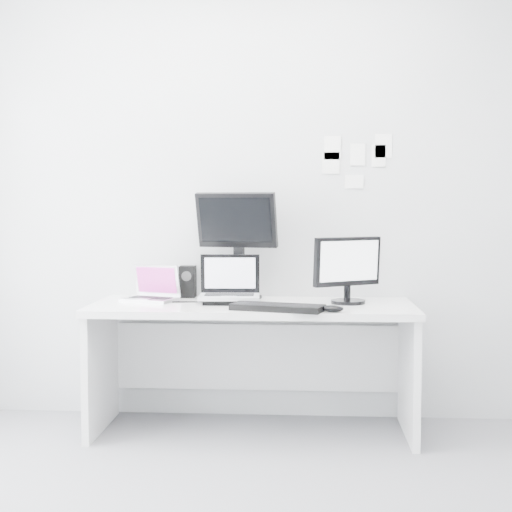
# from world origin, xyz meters

# --- Properties ---
(back_wall) EXTENTS (3.60, 0.00, 3.60)m
(back_wall) POSITION_xyz_m (0.00, 1.60, 1.35)
(back_wall) COLOR silver
(back_wall) RESTS_ON ground
(desk) EXTENTS (1.80, 0.70, 0.73)m
(desk) POSITION_xyz_m (0.00, 1.25, 0.36)
(desk) COLOR white
(desk) RESTS_ON ground
(macbook) EXTENTS (0.34, 0.30, 0.22)m
(macbook) POSITION_xyz_m (-0.60, 1.33, 0.84)
(macbook) COLOR #AAAAAF
(macbook) RESTS_ON desk
(speaker) EXTENTS (0.10, 0.10, 0.19)m
(speaker) POSITION_xyz_m (-0.41, 1.52, 0.82)
(speaker) COLOR black
(speaker) RESTS_ON desk
(dell_laptop) EXTENTS (0.35, 0.28, 0.28)m
(dell_laptop) POSITION_xyz_m (-0.13, 1.25, 0.87)
(dell_laptop) COLOR #B8BAC0
(dell_laptop) RESTS_ON desk
(rear_monitor) EXTENTS (0.50, 0.27, 0.64)m
(rear_monitor) POSITION_xyz_m (-0.10, 1.44, 1.05)
(rear_monitor) COLOR black
(rear_monitor) RESTS_ON desk
(samsung_monitor) EXTENTS (0.46, 0.39, 0.39)m
(samsung_monitor) POSITION_xyz_m (0.53, 1.30, 0.92)
(samsung_monitor) COLOR black
(samsung_monitor) RESTS_ON desk
(keyboard) EXTENTS (0.51, 0.29, 0.03)m
(keyboard) POSITION_xyz_m (0.15, 1.00, 0.75)
(keyboard) COLOR black
(keyboard) RESTS_ON desk
(mouse) EXTENTS (0.13, 0.10, 0.04)m
(mouse) POSITION_xyz_m (0.44, 0.96, 0.75)
(mouse) COLOR black
(mouse) RESTS_ON desk
(wall_note_0) EXTENTS (0.10, 0.00, 0.14)m
(wall_note_0) POSITION_xyz_m (0.45, 1.59, 1.62)
(wall_note_0) COLOR white
(wall_note_0) RESTS_ON back_wall
(wall_note_1) EXTENTS (0.09, 0.00, 0.13)m
(wall_note_1) POSITION_xyz_m (0.60, 1.59, 1.58)
(wall_note_1) COLOR white
(wall_note_1) RESTS_ON back_wall
(wall_note_2) EXTENTS (0.10, 0.00, 0.14)m
(wall_note_2) POSITION_xyz_m (0.75, 1.59, 1.63)
(wall_note_2) COLOR white
(wall_note_2) RESTS_ON back_wall
(wall_note_3) EXTENTS (0.11, 0.00, 0.08)m
(wall_note_3) POSITION_xyz_m (0.58, 1.59, 1.42)
(wall_note_3) COLOR white
(wall_note_3) RESTS_ON back_wall
(wall_note_4) EXTENTS (0.08, 0.00, 0.13)m
(wall_note_4) POSITION_xyz_m (0.72, 1.59, 1.57)
(wall_note_4) COLOR white
(wall_note_4) RESTS_ON back_wall
(wall_note_5) EXTENTS (0.10, 0.00, 0.13)m
(wall_note_5) POSITION_xyz_m (0.44, 1.59, 1.53)
(wall_note_5) COLOR white
(wall_note_5) RESTS_ON back_wall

